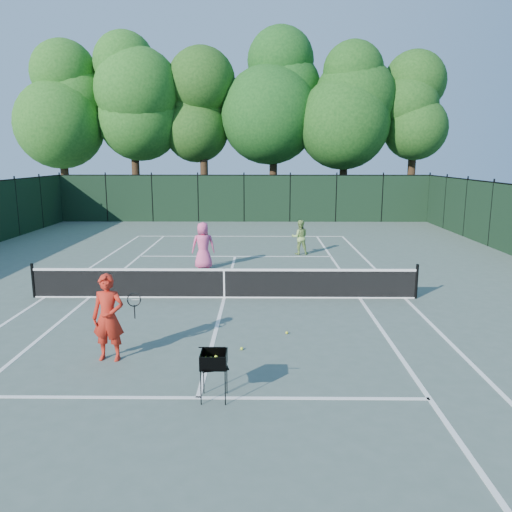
{
  "coord_description": "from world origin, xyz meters",
  "views": [
    {
      "loc": [
        1.11,
        -14.6,
        4.23
      ],
      "look_at": [
        0.95,
        1.0,
        1.1
      ],
      "focal_mm": 35.0,
      "sensor_mm": 36.0,
      "label": 1
    }
  ],
  "objects_px": {
    "coach": "(108,317)",
    "loose_ball_midcourt": "(287,333)",
    "ball_hopper": "(214,360)",
    "player_pink": "(203,245)",
    "player_green": "(300,237)",
    "loose_ball_near_cart": "(242,349)"
  },
  "relations": [
    {
      "from": "ball_hopper",
      "to": "loose_ball_near_cart",
      "type": "height_order",
      "value": "ball_hopper"
    },
    {
      "from": "loose_ball_near_cart",
      "to": "loose_ball_midcourt",
      "type": "xyz_separation_m",
      "value": [
        1.05,
        1.03,
        0.0
      ]
    },
    {
      "from": "ball_hopper",
      "to": "loose_ball_midcourt",
      "type": "height_order",
      "value": "ball_hopper"
    },
    {
      "from": "ball_hopper",
      "to": "loose_ball_near_cart",
      "type": "xyz_separation_m",
      "value": [
        0.4,
        2.28,
        -0.7
      ]
    },
    {
      "from": "coach",
      "to": "player_green",
      "type": "relative_size",
      "value": 1.23
    },
    {
      "from": "player_pink",
      "to": "player_green",
      "type": "bearing_deg",
      "value": -151.77
    },
    {
      "from": "player_pink",
      "to": "player_green",
      "type": "xyz_separation_m",
      "value": [
        3.9,
        2.9,
        -0.14
      ]
    },
    {
      "from": "coach",
      "to": "player_green",
      "type": "xyz_separation_m",
      "value": [
        4.88,
        11.63,
        -0.17
      ]
    },
    {
      "from": "coach",
      "to": "player_green",
      "type": "bearing_deg",
      "value": 70.72
    },
    {
      "from": "coach",
      "to": "loose_ball_midcourt",
      "type": "bearing_deg",
      "value": 25.87
    },
    {
      "from": "loose_ball_midcourt",
      "to": "player_pink",
      "type": "bearing_deg",
      "value": 111.55
    },
    {
      "from": "ball_hopper",
      "to": "player_pink",
      "type": "bearing_deg",
      "value": 83.4
    },
    {
      "from": "player_pink",
      "to": "loose_ball_near_cart",
      "type": "height_order",
      "value": "player_pink"
    },
    {
      "from": "player_pink",
      "to": "ball_hopper",
      "type": "relative_size",
      "value": 2.03
    },
    {
      "from": "ball_hopper",
      "to": "loose_ball_midcourt",
      "type": "bearing_deg",
      "value": 52.25
    },
    {
      "from": "loose_ball_near_cart",
      "to": "player_green",
      "type": "bearing_deg",
      "value": 79.15
    },
    {
      "from": "coach",
      "to": "loose_ball_midcourt",
      "type": "height_order",
      "value": "coach"
    },
    {
      "from": "player_pink",
      "to": "ball_hopper",
      "type": "height_order",
      "value": "player_pink"
    },
    {
      "from": "coach",
      "to": "ball_hopper",
      "type": "bearing_deg",
      "value": -32.93
    },
    {
      "from": "player_pink",
      "to": "coach",
      "type": "bearing_deg",
      "value": 75.21
    },
    {
      "from": "player_pink",
      "to": "loose_ball_midcourt",
      "type": "height_order",
      "value": "player_pink"
    },
    {
      "from": "coach",
      "to": "loose_ball_near_cart",
      "type": "bearing_deg",
      "value": 14.61
    }
  ]
}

